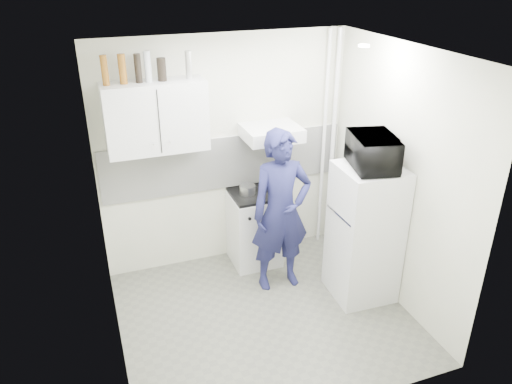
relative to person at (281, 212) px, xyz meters
name	(u,v)px	position (x,y,z in m)	size (l,w,h in m)	color
floor	(264,316)	(-0.36, -0.48, -0.89)	(2.80, 2.80, 0.00)	#585950
ceiling	(267,53)	(-0.36, -0.48, 1.71)	(2.80, 2.80, 0.00)	white
wall_back	(225,154)	(-0.36, 0.77, 0.41)	(2.80, 2.80, 0.00)	silver
wall_left	(105,227)	(-1.76, -0.48, 0.41)	(2.60, 2.60, 0.00)	silver
wall_right	(398,179)	(1.04, -0.48, 0.41)	(2.60, 2.60, 0.00)	silver
person	(281,212)	(0.00, 0.00, 0.00)	(0.65, 0.42, 1.77)	#1A1C48
stove	(254,229)	(-0.11, 0.52, -0.46)	(0.53, 0.53, 0.86)	silver
fridge	(364,233)	(0.74, -0.45, -0.16)	(0.60, 0.60, 1.46)	silver
stove_top	(254,194)	(-0.11, 0.52, -0.02)	(0.51, 0.51, 0.03)	black
saucepan	(247,189)	(-0.18, 0.53, 0.05)	(0.18, 0.18, 0.10)	silver
microwave	(373,152)	(0.74, -0.45, 0.73)	(0.39, 0.58, 0.32)	black
bottle_a	(105,70)	(-1.54, 0.60, 1.45)	(0.06, 0.06, 0.28)	brown
bottle_b	(122,69)	(-1.38, 0.60, 1.45)	(0.07, 0.07, 0.28)	brown
bottle_c	(138,68)	(-1.24, 0.60, 1.45)	(0.06, 0.06, 0.27)	black
bottle_d	(148,67)	(-1.15, 0.60, 1.46)	(0.07, 0.07, 0.29)	#B2B7BC
canister_a	(162,70)	(-1.02, 0.60, 1.42)	(0.09, 0.09, 0.22)	black
bottle_e	(189,65)	(-0.75, 0.60, 1.45)	(0.07, 0.07, 0.27)	silver
upper_cabinet	(156,117)	(-1.11, 0.60, 0.96)	(1.00, 0.35, 0.70)	silver
range_hood	(271,133)	(0.09, 0.52, 0.68)	(0.60, 0.50, 0.14)	silver
backsplash	(226,162)	(-0.36, 0.76, 0.31)	(2.74, 0.03, 0.60)	white
pipe_a	(333,142)	(0.94, 0.69, 0.41)	(0.05, 0.05, 2.60)	silver
pipe_b	(324,143)	(0.82, 0.69, 0.41)	(0.04, 0.04, 2.60)	silver
ceiling_spot_fixture	(364,46)	(0.64, -0.28, 1.68)	(0.10, 0.10, 0.02)	white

